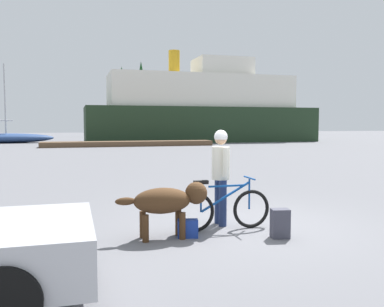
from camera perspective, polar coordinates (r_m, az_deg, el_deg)
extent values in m
plane|color=slate|center=(7.39, 6.65, -9.99)|extent=(160.00, 160.00, 0.00)
torus|color=black|center=(7.23, 8.22, -7.61)|extent=(0.67, 0.06, 0.67)
torus|color=black|center=(6.88, 0.44, -8.17)|extent=(0.67, 0.06, 0.67)
cube|color=navy|center=(6.98, 4.83, -4.50)|extent=(0.65, 0.03, 0.03)
cube|color=navy|center=(7.00, 4.67, -6.01)|extent=(0.87, 0.03, 0.49)
cylinder|color=navy|center=(6.87, 1.25, -6.41)|extent=(0.03, 0.03, 0.42)
cylinder|color=navy|center=(7.16, 7.95, -5.60)|extent=(0.03, 0.03, 0.52)
cube|color=black|center=(6.82, 1.25, -4.01)|extent=(0.24, 0.10, 0.06)
cylinder|color=navy|center=(7.12, 7.97, -3.38)|extent=(0.03, 0.44, 0.03)
cube|color=slate|center=(6.82, 0.28, -5.72)|extent=(0.36, 0.14, 0.02)
cylinder|color=navy|center=(7.49, 3.69, -6.58)|extent=(0.14, 0.14, 0.82)
cylinder|color=navy|center=(7.29, 4.28, -6.89)|extent=(0.14, 0.14, 0.82)
cylinder|color=silver|center=(7.29, 4.01, -1.35)|extent=(0.32, 0.32, 0.58)
cylinder|color=silver|center=(7.49, 3.43, -0.94)|extent=(0.09, 0.09, 0.51)
cylinder|color=silver|center=(7.08, 4.62, -1.24)|extent=(0.09, 0.09, 0.51)
sphere|color=tan|center=(7.26, 4.02, 2.10)|extent=(0.22, 0.22, 0.22)
sphere|color=white|center=(7.26, 4.03, 2.34)|extent=(0.24, 0.24, 0.24)
ellipsoid|color=#472D19|center=(6.48, -4.14, -6.55)|extent=(0.91, 0.48, 0.40)
sphere|color=#472D19|center=(6.60, 0.59, -5.50)|extent=(0.36, 0.36, 0.36)
ellipsoid|color=#472D19|center=(6.38, -9.21, -6.57)|extent=(0.32, 0.12, 0.12)
cylinder|color=#472D19|center=(6.75, -1.91, -9.48)|extent=(0.10, 0.10, 0.42)
cylinder|color=#472D19|center=(6.50, -1.34, -10.01)|extent=(0.10, 0.10, 0.42)
cylinder|color=#472D19|center=(6.63, -6.85, -9.75)|extent=(0.10, 0.10, 0.42)
cylinder|color=#472D19|center=(6.38, -6.46, -10.30)|extent=(0.10, 0.10, 0.42)
cube|color=#3F3F4C|center=(6.72, 12.12, -9.46)|extent=(0.31, 0.25, 0.46)
cube|color=navy|center=(6.62, -0.59, -10.36)|extent=(0.35, 0.24, 0.28)
cylinder|color=black|center=(5.59, -21.99, -11.53)|extent=(0.64, 0.22, 0.64)
cylinder|color=black|center=(3.97, -24.63, -18.16)|extent=(0.64, 0.22, 0.64)
cube|color=brown|center=(33.47, -8.74, 1.37)|extent=(13.55, 2.01, 0.40)
cube|color=#1E331E|center=(41.87, 1.19, 4.02)|extent=(22.83, 7.14, 3.40)
cube|color=silver|center=(41.99, 1.20, 8.53)|extent=(18.27, 6.00, 3.20)
cube|color=silver|center=(42.98, 4.17, 11.77)|extent=(5.48, 4.28, 1.80)
cylinder|color=#BF8C19|center=(41.57, -2.49, 12.46)|extent=(1.10, 1.10, 2.40)
ellipsoid|color=navy|center=(42.00, -24.39, 1.94)|extent=(8.46, 2.37, 0.90)
cylinder|color=#B2B2B7|center=(42.04, -24.54, 6.94)|extent=(0.14, 0.14, 6.43)
cylinder|color=#4C331E|center=(58.08, -9.65, 3.80)|extent=(0.47, 0.47, 2.99)
cone|color=#19471E|center=(58.26, -9.71, 8.55)|extent=(3.53, 3.53, 6.66)
cylinder|color=#4C331E|center=(58.09, -6.71, 3.76)|extent=(0.39, 0.39, 2.85)
cone|color=#1E4C28|center=(58.25, -6.75, 8.33)|extent=(3.65, 3.65, 6.43)
cylinder|color=#4C331E|center=(63.23, -7.01, 3.78)|extent=(0.34, 0.34, 2.85)
cone|color=#19471E|center=(63.45, -7.06, 8.86)|extent=(3.08, 3.08, 8.38)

